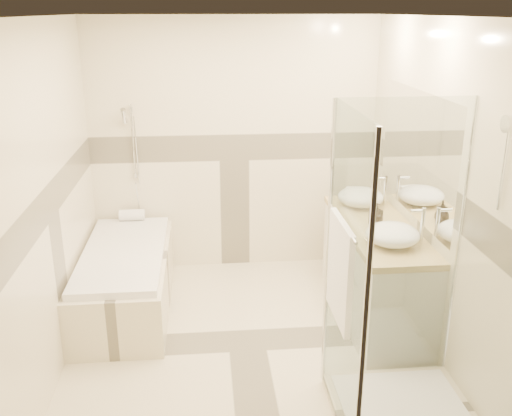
{
  "coord_description": "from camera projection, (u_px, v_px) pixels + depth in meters",
  "views": [
    {
      "loc": [
        -0.3,
        -4.0,
        2.54
      ],
      "look_at": [
        0.1,
        0.25,
        1.05
      ],
      "focal_mm": 40.0,
      "sensor_mm": 36.0,
      "label": 1
    }
  ],
  "objects": [
    {
      "name": "room",
      "position": [
        253.0,
        192.0,
        4.23
      ],
      "size": [
        2.82,
        3.02,
        2.52
      ],
      "color": "beige",
      "rests_on": "ground"
    },
    {
      "name": "bathtub",
      "position": [
        126.0,
        276.0,
        5.05
      ],
      "size": [
        0.75,
        1.7,
        0.56
      ],
      "color": "beige",
      "rests_on": "ground"
    },
    {
      "name": "vanity",
      "position": [
        375.0,
        271.0,
        4.87
      ],
      "size": [
        0.58,
        1.62,
        0.85
      ],
      "color": "silver",
      "rests_on": "ground"
    },
    {
      "name": "shower_enclosure",
      "position": [
        388.0,
        348.0,
        3.62
      ],
      "size": [
        0.96,
        0.93,
        2.04
      ],
      "color": "beige",
      "rests_on": "ground"
    },
    {
      "name": "vessel_sink_near",
      "position": [
        361.0,
        197.0,
        5.17
      ],
      "size": [
        0.41,
        0.41,
        0.17
      ],
      "primitive_type": "ellipsoid",
      "color": "white",
      "rests_on": "vanity"
    },
    {
      "name": "vessel_sink_far",
      "position": [
        393.0,
        234.0,
        4.31
      ],
      "size": [
        0.41,
        0.41,
        0.16
      ],
      "primitive_type": "ellipsoid",
      "color": "white",
      "rests_on": "vanity"
    },
    {
      "name": "faucet_near",
      "position": [
        384.0,
        188.0,
        5.16
      ],
      "size": [
        0.11,
        0.03,
        0.27
      ],
      "color": "silver",
      "rests_on": "vanity"
    },
    {
      "name": "faucet_far",
      "position": [
        421.0,
        223.0,
        4.3
      ],
      "size": [
        0.12,
        0.03,
        0.29
      ],
      "color": "silver",
      "rests_on": "vanity"
    },
    {
      "name": "amenity_bottle_a",
      "position": [
        376.0,
        214.0,
        4.71
      ],
      "size": [
        0.11,
        0.11,
        0.19
      ],
      "primitive_type": "imported",
      "rotation": [
        0.0,
        0.0,
        0.4
      ],
      "color": "black",
      "rests_on": "vanity"
    },
    {
      "name": "amenity_bottle_b",
      "position": [
        376.0,
        216.0,
        4.71
      ],
      "size": [
        0.15,
        0.15,
        0.16
      ],
      "primitive_type": "imported",
      "rotation": [
        0.0,
        0.0,
        -0.25
      ],
      "color": "black",
      "rests_on": "vanity"
    },
    {
      "name": "folded_towels",
      "position": [
        355.0,
        195.0,
        5.34
      ],
      "size": [
        0.22,
        0.31,
        0.09
      ],
      "primitive_type": "cube",
      "rotation": [
        0.0,
        0.0,
        -0.22
      ],
      "color": "white",
      "rests_on": "vanity"
    },
    {
      "name": "rolled_towel",
      "position": [
        132.0,
        215.0,
        5.64
      ],
      "size": [
        0.24,
        0.11,
        0.11
      ],
      "primitive_type": "cylinder",
      "rotation": [
        0.0,
        1.57,
        0.0
      ],
      "color": "white",
      "rests_on": "bathtub"
    }
  ]
}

